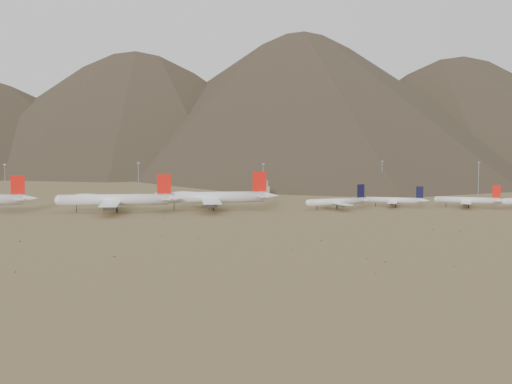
{
  "coord_description": "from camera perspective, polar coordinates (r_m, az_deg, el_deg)",
  "views": [
    {
      "loc": [
        -18.61,
        -411.62,
        49.63
      ],
      "look_at": [
        16.86,
        30.0,
        11.39
      ],
      "focal_mm": 50.0,
      "sensor_mm": 36.0,
      "label": 1
    }
  ],
  "objects": [
    {
      "name": "narrowbody_a",
      "position": [
        451.99,
        6.56,
        -0.76
      ],
      "size": [
        45.19,
        33.66,
        15.47
      ],
      "rotation": [
        0.0,
        0.0,
        0.32
      ],
      "color": "white",
      "rests_on": "ground"
    },
    {
      "name": "control_tower",
      "position": [
        535.67,
        0.63,
        0.19
      ],
      "size": [
        8.0,
        8.0,
        12.0
      ],
      "color": "tan",
      "rests_on": "ground"
    },
    {
      "name": "widebody_centre",
      "position": [
        439.79,
        -11.2,
        -0.6
      ],
      "size": [
        77.89,
        59.7,
        23.12
      ],
      "rotation": [
        0.0,
        0.0,
        0.03
      ],
      "color": "white",
      "rests_on": "ground"
    },
    {
      "name": "desert_scrub",
      "position": [
        328.79,
        -10.51,
        -3.78
      ],
      "size": [
        395.05,
        177.38,
        0.74
      ],
      "color": "olive",
      "rests_on": "ground"
    },
    {
      "name": "mast_far_east",
      "position": [
        575.72,
        17.38,
        1.18
      ],
      "size": [
        2.0,
        0.6,
        25.7
      ],
      "color": "gray",
      "rests_on": "ground"
    },
    {
      "name": "mountain_ridge",
      "position": [
        1315.58,
        -3.82,
        9.3
      ],
      "size": [
        4400.0,
        1000.0,
        300.0
      ],
      "color": "#4D412E",
      "rests_on": "ground"
    },
    {
      "name": "mast_east",
      "position": [
        576.4,
        10.05,
        1.33
      ],
      "size": [
        2.0,
        0.6,
        25.7
      ],
      "color": "gray",
      "rests_on": "ground"
    },
    {
      "name": "mast_centre",
      "position": [
        525.52,
        0.58,
        1.07
      ],
      "size": [
        2.0,
        0.6,
        25.7
      ],
      "color": "gray",
      "rests_on": "ground"
    },
    {
      "name": "mast_west",
      "position": [
        547.55,
        -9.39,
        1.16
      ],
      "size": [
        2.0,
        0.6,
        25.7
      ],
      "color": "gray",
      "rests_on": "ground"
    },
    {
      "name": "ground",
      "position": [
        415.01,
        -1.99,
        -1.94
      ],
      "size": [
        3000.0,
        3000.0,
        0.0
      ],
      "primitive_type": "plane",
      "color": "olive",
      "rests_on": "ground"
    },
    {
      "name": "narrowbody_b",
      "position": [
        471.94,
        11.14,
        -0.65
      ],
      "size": [
        40.08,
        29.9,
        13.77
      ],
      "rotation": [
        0.0,
        0.0,
        -0.33
      ],
      "color": "white",
      "rests_on": "ground"
    },
    {
      "name": "widebody_east",
      "position": [
        446.44,
        -3.56,
        -0.41
      ],
      "size": [
        79.71,
        61.29,
        23.66
      ],
      "rotation": [
        0.0,
        0.0,
        0.05
      ],
      "color": "white",
      "rests_on": "ground"
    },
    {
      "name": "mast_far_west",
      "position": [
        543.99,
        -19.44,
        0.92
      ],
      "size": [
        2.0,
        0.6,
        25.7
      ],
      "color": "gray",
      "rests_on": "ground"
    },
    {
      "name": "narrowbody_c",
      "position": [
        478.6,
        16.71,
        -0.64
      ],
      "size": [
        43.61,
        32.71,
        15.17
      ],
      "rotation": [
        0.0,
        0.0,
        -0.37
      ],
      "color": "white",
      "rests_on": "ground"
    }
  ]
}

